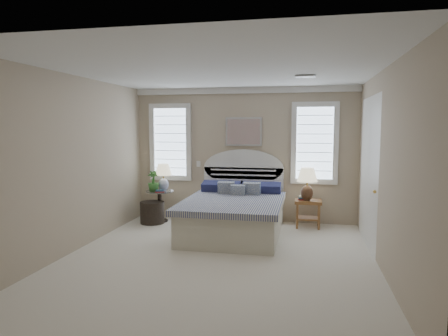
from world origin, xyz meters
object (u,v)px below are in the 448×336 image
at_px(floor_pot, 152,212).
at_px(lamp_left, 163,174).
at_px(bed, 235,212).
at_px(nightstand_right, 308,208).
at_px(side_table_left, 160,203).
at_px(lamp_right, 307,180).

height_order(floor_pot, lamp_left, lamp_left).
distance_m(bed, nightstand_right, 1.47).
distance_m(side_table_left, lamp_left, 0.59).
bearing_deg(floor_pot, lamp_left, 49.73).
distance_m(side_table_left, lamp_right, 2.97).
bearing_deg(side_table_left, nightstand_right, 1.94).
bearing_deg(side_table_left, floor_pot, -119.29).
height_order(side_table_left, lamp_right, lamp_right).
relative_size(bed, lamp_right, 3.63).
height_order(nightstand_right, lamp_right, lamp_right).
bearing_deg(floor_pot, lamp_right, 4.59).
height_order(floor_pot, lamp_right, lamp_right).
bearing_deg(lamp_right, bed, -152.45).
distance_m(bed, side_table_left, 1.75).
distance_m(floor_pot, lamp_left, 0.80).
relative_size(side_table_left, floor_pot, 1.32).
height_order(nightstand_right, lamp_left, lamp_left).
bearing_deg(floor_pot, bed, -13.55).
distance_m(nightstand_right, lamp_right, 0.53).
xyz_separation_m(floor_pot, lamp_left, (0.17, 0.20, 0.75)).
relative_size(bed, nightstand_right, 4.29).
bearing_deg(lamp_left, nightstand_right, 1.37).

